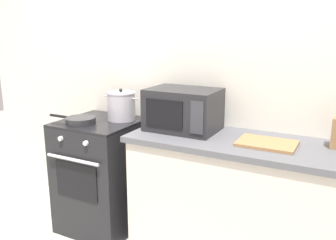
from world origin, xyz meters
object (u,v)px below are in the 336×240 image
cutting_board (267,143)px  stock_pot (121,106)px  microwave (183,110)px  frying_pan (80,120)px  stove (102,175)px

cutting_board → stock_pot: bearing=174.2°
stock_pot → cutting_board: (1.19, -0.12, -0.10)m
stock_pot → microwave: size_ratio=0.63×
stock_pot → cutting_board: 1.21m
stock_pot → cutting_board: bearing=-5.8°
frying_pan → microwave: size_ratio=0.86×
stock_pot → frying_pan: (-0.21, -0.26, -0.09)m
stock_pot → stove: bearing=-137.4°
microwave → stove: bearing=-173.6°
frying_pan → cutting_board: size_ratio=1.20×
stove → cutting_board: size_ratio=2.56×
cutting_board → microwave: bearing=172.9°
microwave → cutting_board: bearing=-7.1°
stove → frying_pan: bearing=-120.5°
stove → frying_pan: (-0.08, -0.13, 0.48)m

